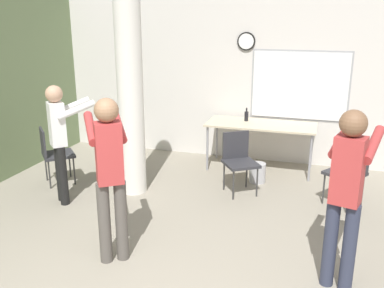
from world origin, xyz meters
name	(u,v)px	position (x,y,z in m)	size (l,w,h in m)	color
wall_back	(253,80)	(0.01, 5.06, 1.40)	(8.00, 0.15, 2.80)	silver
support_pillar	(130,96)	(-1.34, 3.04, 1.40)	(0.36, 0.36, 2.80)	silver
folding_table	(261,127)	(0.27, 4.52, 0.73)	(1.75, 0.75, 0.78)	beige
bottle_on_table	(246,116)	(0.00, 4.63, 0.87)	(0.07, 0.07, 0.22)	black
waste_bin	(257,173)	(0.33, 3.93, 0.15)	(0.25, 0.25, 0.30)	#B2B2B7
chair_near_pillar	(116,143)	(-1.89, 3.61, 0.51)	(0.55, 0.55, 0.87)	#2D2D33
chair_mid_room	(350,171)	(1.62, 3.42, 0.51)	(0.61, 0.61, 0.87)	#2D2D33
chair_by_left_wall	(53,151)	(-2.60, 2.95, 0.51)	(0.62, 0.62, 0.87)	#2D2D33
chair_table_front	(239,158)	(0.12, 3.48, 0.51)	(0.61, 0.61, 0.87)	#2D2D33
person_playing_front	(109,168)	(-0.77, 1.33, 1.02)	(0.62, 0.69, 1.73)	#514C47
person_playing_side	(347,187)	(1.47, 1.53, 1.01)	(0.50, 0.71, 1.72)	#2D3347
person_watching_back	(60,135)	(-2.09, 2.42, 0.95)	(0.61, 0.62, 1.61)	black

